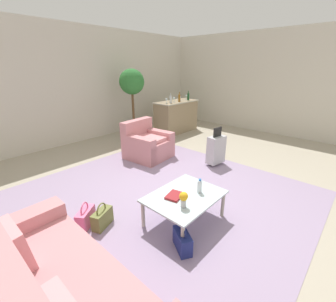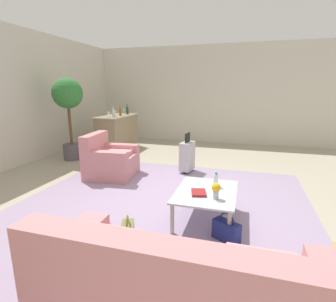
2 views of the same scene
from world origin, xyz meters
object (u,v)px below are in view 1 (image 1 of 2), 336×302
(bar_console, at_px, (176,116))
(potted_ficus, at_px, (132,90))
(wine_bottle_green, at_px, (188,97))
(wine_bottle_clear, at_px, (171,99))
(water_bottle, at_px, (200,186))
(wine_glass_left_of_centre, at_px, (174,98))
(flower_vase, at_px, (184,198))
(handbag_pink, at_px, (86,217))
(wine_glass_leftmost, at_px, (167,100))
(handbag_navy, at_px, (182,240))
(wine_glass_right_of_centre, at_px, (180,97))
(coffee_table, at_px, (185,198))
(coffee_table_book, at_px, (174,196))
(wine_glass_rightmost, at_px, (186,96))
(wine_bottle_amber, at_px, (179,98))
(suitcase_silver, at_px, (216,149))
(handbag_olive, at_px, (102,218))
(armchair, at_px, (146,145))

(bar_console, height_order, potted_ficus, potted_ficus)
(wine_bottle_green, bearing_deg, wine_bottle_clear, 180.00)
(water_bottle, xyz_separation_m, wine_glass_left_of_centre, (3.13, 3.15, 0.59))
(flower_vase, xyz_separation_m, wine_bottle_clear, (3.29, 3.12, 0.57))
(water_bottle, relative_size, handbag_pink, 0.57)
(flower_vase, xyz_separation_m, wine_glass_leftmost, (3.20, 3.21, 0.56))
(flower_vase, distance_m, handbag_navy, 0.49)
(wine_glass_right_of_centre, distance_m, handbag_navy, 5.41)
(water_bottle, height_order, handbag_pink, water_bottle)
(bar_console, bearing_deg, coffee_table, -138.47)
(coffee_table, xyz_separation_m, wine_glass_right_of_centre, (3.67, 3.09, 0.73))
(wine_glass_left_of_centre, height_order, wine_bottle_green, wine_bottle_green)
(coffee_table_book, xyz_separation_m, flower_vase, (-0.10, -0.23, 0.11))
(water_bottle, height_order, wine_bottle_green, wine_bottle_green)
(coffee_table, bearing_deg, water_bottle, -26.57)
(wine_glass_rightmost, height_order, potted_ficus, potted_ficus)
(wine_glass_left_of_centre, height_order, wine_bottle_clear, wine_bottle_clear)
(coffee_table_book, distance_m, wine_glass_leftmost, 4.35)
(wine_glass_right_of_centre, distance_m, potted_ficus, 1.62)
(coffee_table_book, height_order, wine_glass_leftmost, wine_glass_leftmost)
(coffee_table_book, xyz_separation_m, wine_bottle_green, (4.07, 2.89, 0.68))
(coffee_table_book, relative_size, wine_glass_right_of_centre, 1.56)
(wine_glass_right_of_centre, distance_m, wine_bottle_amber, 0.22)
(suitcase_silver, xyz_separation_m, handbag_pink, (-2.97, 0.24, -0.23))
(suitcase_silver, relative_size, handbag_olive, 2.37)
(wine_bottle_clear, bearing_deg, wine_bottle_amber, 0.00)
(coffee_table, distance_m, handbag_pink, 1.37)
(wine_bottle_amber, height_order, suitcase_silver, wine_bottle_amber)
(bar_console, bearing_deg, coffee_table_book, -140.16)
(coffee_table, bearing_deg, wine_glass_leftmost, 45.74)
(flower_vase, xyz_separation_m, wine_bottle_green, (4.17, 3.12, 0.57))
(wine_glass_right_of_centre, relative_size, wine_bottle_amber, 0.51)
(coffee_table, xyz_separation_m, wine_bottle_amber, (3.49, 2.97, 0.74))
(wine_bottle_green, distance_m, handbag_navy, 5.56)
(wine_glass_right_of_centre, relative_size, wine_bottle_green, 0.51)
(handbag_olive, bearing_deg, water_bottle, -40.05)
(bar_console, bearing_deg, wine_glass_right_of_centre, -3.05)
(wine_glass_right_of_centre, bearing_deg, wine_bottle_amber, -147.84)
(armchair, relative_size, coffee_table_book, 4.11)
(flower_vase, height_order, bar_console, bar_console)
(armchair, relative_size, handbag_pink, 2.76)
(bar_console, height_order, suitcase_silver, bar_console)
(wine_bottle_green, bearing_deg, coffee_table_book, -144.59)
(bar_console, xyz_separation_m, handbag_navy, (-3.93, -3.41, -0.39))
(water_bottle, distance_m, wine_bottle_amber, 4.54)
(coffee_table_book, distance_m, wine_bottle_clear, 4.36)
(wine_glass_right_of_centre, height_order, suitcase_silver, wine_glass_right_of_centre)
(wine_glass_left_of_centre, xyz_separation_m, suitcase_silver, (-1.33, -2.35, -0.75))
(wine_glass_leftmost, xyz_separation_m, wine_glass_right_of_centre, (0.69, 0.03, 0.00))
(wine_bottle_green, xyz_separation_m, suitcase_silver, (-1.95, -2.27, -0.76))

